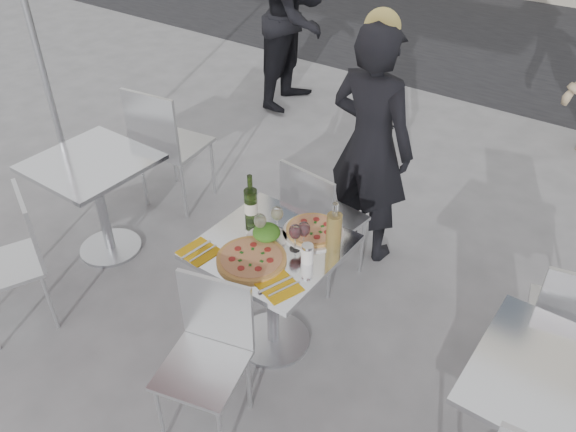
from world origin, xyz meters
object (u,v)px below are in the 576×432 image
Objects in this scene: wineglass_red_a at (295,232)px; side_table_left at (97,187)px; side_chair_lfar at (165,140)px; pizza_far at (313,231)px; wineglass_red_b at (304,230)px; salad_plate at (267,234)px; carafe at (334,231)px; napkin_left at (199,251)px; napkin_right at (279,287)px; chair_far at (317,215)px; wine_bottle at (251,204)px; wineglass_white_a at (260,222)px; pizza_near at (252,259)px; side_chair_rfar at (575,323)px; wineglass_white_b at (277,214)px; chair_near at (209,345)px; side_chair_lnear at (17,251)px; main_table at (272,274)px; sugar_shaker at (307,254)px; woman_diner at (371,146)px; side_table_right at (552,413)px; pedestrian_a at (296,16)px.

side_table_left is at bearing -178.40° from wineglass_red_a.
side_chair_lfar is 1.72m from pizza_far.
salad_plate is at bearing -161.56° from wineglass_red_b.
carafe is 1.45× the size of napkin_left.
side_chair_lfar is 4.44× the size of napkin_right.
wine_bottle is (-0.12, -0.50, 0.32)m from chair_far.
wineglass_white_a is at bearing -34.32° from wine_bottle.
pizza_near is at bearing -6.12° from side_table_left.
side_chair_rfar is at bearing 170.11° from side_chair_lfar.
chair_far is at bearing 23.64° from side_table_left.
wineglass_white_b is 0.20m from wineglass_red_b.
napkin_left is at bearing 121.35° from chair_near.
pizza_far is (1.47, 0.92, 0.24)m from side_chair_lnear.
main_table is 0.35m from sugar_shaker.
woman_diner is at bearing 99.66° from pizza_far.
side_chair_rfar reaches higher than side_table_left.
wine_bottle is (-0.17, 0.08, 0.08)m from salad_plate.
wine_bottle is at bearing 145.68° from wineglass_white_a.
wineglass_white_b is (1.29, 0.83, 0.33)m from side_chair_lnear.
pizza_far is 1.68× the size of napkin_left.
napkin_right is (0.11, -0.28, -0.11)m from wineglass_red_a.
side_table_right is 1.61m from wineglass_white_a.
side_chair_lnear is 1.57m from wineglass_white_b.
main_table is 0.45× the size of woman_diner.
main_table is 0.85× the size of side_chair_lnear.
wineglass_red_a is (-1.33, -0.54, 0.30)m from side_chair_rfar.
carafe is (1.82, -0.51, 0.27)m from side_chair_lfar.
wineglass_white_a reaches higher than main_table.
chair_far is (-1.60, 0.61, 0.00)m from side_table_right.
side_table_left is 0.74× the size of side_chair_lfar.
wineglass_white_b is at bearing 156.75° from sugar_shaker.
chair_near reaches higher than salad_plate.
side_table_right is 1.41m from pizza_far.
pizza_near is 1.23× the size of wine_bottle.
side_chair_lfar is 2.29m from pedestrian_a.
pizza_far is at bearing 71.08° from pizza_near.
wineglass_red_a reaches higher than napkin_right.
side_chair_rfar reaches higher than napkin_left.
napkin_right is at bearing -37.51° from wine_bottle.
wine_bottle is 1.47× the size of napkin_left.
pizza_near is at bearing 81.11° from chair_near.
side_table_right is 3.11m from side_chair_lfar.
sugar_shaker is at bearing -107.80° from carafe.
side_table_left is at bearing -175.12° from wine_bottle.
pedestrian_a is 3.43m from salad_plate.
side_table_left is 1.47m from salad_plate.
wineglass_red_b reaches higher than chair_near.
salad_plate is at bearing 59.28° from napkin_left.
chair_near is 2.94× the size of carafe.
side_chair_lnear is 1.18m from napkin_left.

